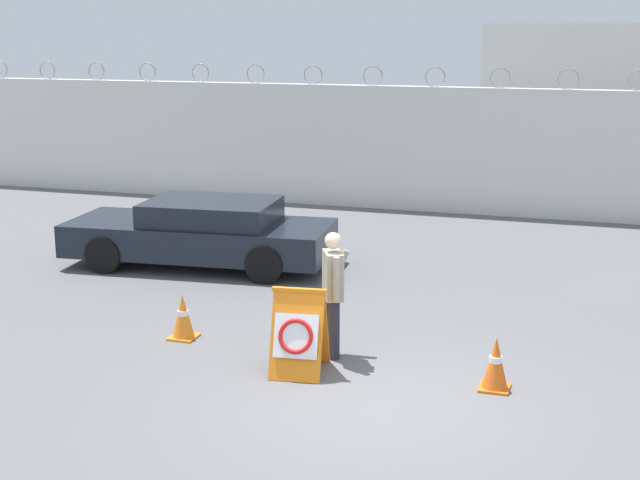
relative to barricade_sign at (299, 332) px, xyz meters
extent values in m
plane|color=#5B5B5E|center=(1.16, -0.61, -0.54)|extent=(90.00, 90.00, 0.00)
cube|color=silver|center=(1.16, 10.54, 0.91)|extent=(36.00, 0.30, 2.90)
torus|color=gray|center=(-12.04, 10.54, 2.57)|extent=(0.47, 0.03, 0.47)
torus|color=gray|center=(-10.58, 10.54, 2.57)|extent=(0.47, 0.03, 0.47)
torus|color=gray|center=(-9.11, 10.54, 2.57)|extent=(0.47, 0.03, 0.47)
torus|color=gray|center=(-7.64, 10.54, 2.57)|extent=(0.47, 0.03, 0.47)
torus|color=gray|center=(-6.18, 10.54, 2.57)|extent=(0.47, 0.03, 0.47)
torus|color=gray|center=(-4.71, 10.54, 2.57)|extent=(0.47, 0.03, 0.47)
torus|color=gray|center=(-3.24, 10.54, 2.57)|extent=(0.47, 0.03, 0.47)
torus|color=gray|center=(-1.78, 10.54, 2.57)|extent=(0.47, 0.03, 0.47)
torus|color=gray|center=(-0.31, 10.54, 2.57)|extent=(0.47, 0.03, 0.47)
torus|color=gray|center=(1.16, 10.54, 2.57)|extent=(0.47, 0.03, 0.47)
torus|color=gray|center=(2.62, 10.54, 2.57)|extent=(0.47, 0.03, 0.47)
torus|color=gray|center=(4.09, 10.54, 2.57)|extent=(0.47, 0.03, 0.47)
cube|color=orange|center=(0.02, -0.13, -0.02)|extent=(0.69, 0.47, 1.06)
cube|color=orange|center=(-0.03, 0.23, -0.02)|extent=(0.69, 0.47, 1.06)
cube|color=orange|center=(-0.01, 0.05, 0.52)|extent=(0.69, 0.14, 0.05)
cube|color=white|center=(0.02, -0.16, 0.00)|extent=(0.57, 0.26, 0.52)
torus|color=red|center=(0.02, -0.18, 0.00)|extent=(0.46, 0.25, 0.43)
cylinder|color=#232838|center=(0.28, 0.59, -0.14)|extent=(0.15, 0.15, 0.80)
cylinder|color=#232838|center=(0.20, 0.76, -0.14)|extent=(0.15, 0.15, 0.80)
cube|color=gray|center=(0.24, 0.68, 0.57)|extent=(0.38, 0.47, 0.62)
sphere|color=beige|center=(0.24, 0.68, 1.03)|extent=(0.22, 0.22, 0.22)
cylinder|color=gray|center=(0.35, 0.44, 0.58)|extent=(0.09, 0.09, 0.59)
cylinder|color=gray|center=(0.21, 0.95, 0.56)|extent=(0.34, 0.23, 0.57)
cube|color=orange|center=(2.40, 0.22, -0.53)|extent=(0.36, 0.36, 0.03)
cone|color=orange|center=(2.40, 0.22, -0.20)|extent=(0.31, 0.31, 0.62)
cylinder|color=white|center=(2.40, 0.22, -0.17)|extent=(0.15, 0.15, 0.09)
cube|color=orange|center=(-1.95, 0.72, -0.53)|extent=(0.36, 0.36, 0.03)
cone|color=orange|center=(-1.95, 0.72, -0.21)|extent=(0.31, 0.31, 0.60)
cylinder|color=white|center=(-1.95, 0.72, -0.18)|extent=(0.15, 0.15, 0.08)
cylinder|color=black|center=(-4.78, 3.38, -0.22)|extent=(0.67, 0.25, 0.65)
cylinder|color=black|center=(-4.93, 5.09, -0.22)|extent=(0.67, 0.25, 0.65)
cylinder|color=black|center=(-1.86, 3.63, -0.22)|extent=(0.67, 0.25, 0.65)
cylinder|color=black|center=(-2.00, 5.33, -0.22)|extent=(0.67, 0.25, 0.65)
cube|color=black|center=(-3.39, 4.36, -0.03)|extent=(4.88, 2.21, 0.58)
cube|color=black|center=(-3.16, 4.38, 0.46)|extent=(2.40, 1.83, 0.41)
camera|label=1|loc=(3.43, -9.91, 3.68)|focal=50.00mm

